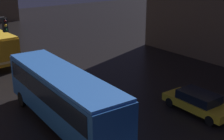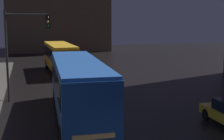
{
  "view_description": "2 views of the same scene",
  "coord_description": "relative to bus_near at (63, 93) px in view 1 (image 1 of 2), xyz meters",
  "views": [
    {
      "loc": [
        -10.55,
        -6.1,
        9.27
      ],
      "look_at": [
        2.78,
        11.15,
        1.8
      ],
      "focal_mm": 50.0,
      "sensor_mm": 36.0,
      "label": 1
    },
    {
      "loc": [
        -5.29,
        -8.2,
        5.62
      ],
      "look_at": [
        -0.54,
        9.02,
        2.74
      ],
      "focal_mm": 50.0,
      "sensor_mm": 36.0,
      "label": 2
    }
  ],
  "objects": [
    {
      "name": "car_taxi",
      "position": [
        7.78,
        -3.88,
        -1.35
      ],
      "size": [
        2.02,
        4.71,
        1.38
      ],
      "rotation": [
        0.0,
        0.0,
        3.12
      ],
      "color": "gold",
      "rests_on": "ground"
    },
    {
      "name": "bus_near",
      "position": [
        0.0,
        0.0,
        0.0
      ],
      "size": [
        3.05,
        11.02,
        3.35
      ],
      "rotation": [
        0.0,
        0.0,
        3.09
      ],
      "color": "#194793",
      "rests_on": "ground"
    }
  ]
}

